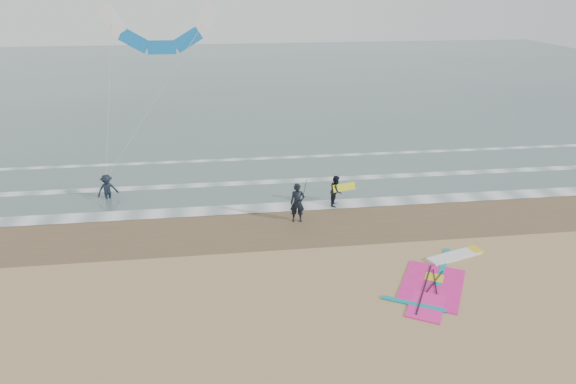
{
  "coord_description": "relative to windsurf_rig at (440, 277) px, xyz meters",
  "views": [
    {
      "loc": [
        -4.73,
        -16.74,
        11.19
      ],
      "look_at": [
        -1.85,
        5.0,
        2.2
      ],
      "focal_mm": 32.0,
      "sensor_mm": 36.0,
      "label": 1
    }
  ],
  "objects": [
    {
      "name": "surf_kite",
      "position": [
        -11.58,
        12.52,
        8.55
      ],
      "size": [
        6.58,
        2.3,
        8.97
      ],
      "color": "white",
      "rests_on": "ground"
    },
    {
      "name": "held_pole",
      "position": [
        -4.67,
        6.09,
        1.44
      ],
      "size": [
        0.17,
        0.86,
        1.82
      ],
      "color": "black",
      "rests_on": "ground"
    },
    {
      "name": "person_standing",
      "position": [
        -4.97,
        6.09,
        0.97
      ],
      "size": [
        0.79,
        0.57,
        2.01
      ],
      "primitive_type": "imported",
      "rotation": [
        0.0,
        0.0,
        -0.12
      ],
      "color": "black",
      "rests_on": "ground"
    },
    {
      "name": "foam_waterline",
      "position": [
        -3.79,
        10.12,
        -0.01
      ],
      "size": [
        120.0,
        9.15,
        0.02
      ],
      "color": "white",
      "rests_on": "ground"
    },
    {
      "name": "ground",
      "position": [
        -3.79,
        -0.33,
        -0.04
      ],
      "size": [
        120.0,
        120.0,
        0.0
      ],
      "primitive_type": "plane",
      "color": "tan",
      "rests_on": "ground"
    },
    {
      "name": "wet_sand_band",
      "position": [
        -3.79,
        5.67,
        -0.03
      ],
      "size": [
        120.0,
        5.0,
        0.01
      ],
      "primitive_type": "cube",
      "color": "brown",
      "rests_on": "ground"
    },
    {
      "name": "person_wading",
      "position": [
        -14.97,
        10.3,
        0.86
      ],
      "size": [
        1.33,
        1.13,
        1.78
      ],
      "primitive_type": "imported",
      "rotation": [
        0.0,
        0.0,
        0.5
      ],
      "color": "black",
      "rests_on": "ground"
    },
    {
      "name": "carried_kiteboard",
      "position": [
        -2.22,
        7.69,
        1.03
      ],
      "size": [
        1.3,
        0.51,
        0.39
      ],
      "color": "yellow",
      "rests_on": "ground"
    },
    {
      "name": "person_walking",
      "position": [
        -2.62,
        7.79,
        0.81
      ],
      "size": [
        0.91,
        1.0,
        1.69
      ],
      "primitive_type": "imported",
      "rotation": [
        0.0,
        0.0,
        1.18
      ],
      "color": "black",
      "rests_on": "ground"
    },
    {
      "name": "sea_water",
      "position": [
        -3.79,
        47.67,
        -0.02
      ],
      "size": [
        120.0,
        80.0,
        0.02
      ],
      "primitive_type": "cube",
      "color": "#47605E",
      "rests_on": "ground"
    },
    {
      "name": "windsurf_rig",
      "position": [
        0.0,
        0.0,
        0.0
      ],
      "size": [
        5.59,
        5.3,
        0.13
      ],
      "color": "white",
      "rests_on": "ground"
    }
  ]
}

